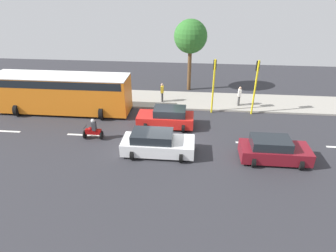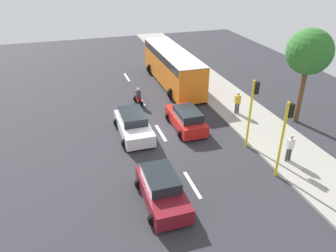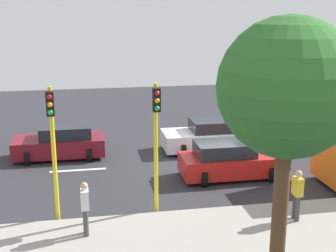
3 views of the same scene
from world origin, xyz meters
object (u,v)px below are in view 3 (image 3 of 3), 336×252
at_px(car_white, 211,136).
at_px(traffic_light_midblock, 156,131).
at_px(car_red, 230,161).
at_px(motorcycle, 313,140).
at_px(pedestrian_by_tree, 85,207).
at_px(car_maroon, 61,143).
at_px(pedestrian_near_signal, 297,193).
at_px(traffic_light_corner, 53,136).
at_px(street_tree_north, 288,90).

bearing_deg(car_white, traffic_light_midblock, -29.51).
distance_m(car_red, motorcycle, 5.42).
distance_m(car_white, pedestrian_by_tree, 10.06).
distance_m(car_maroon, pedestrian_near_signal, 11.37).
bearing_deg(traffic_light_midblock, pedestrian_near_signal, 70.73).
bearing_deg(pedestrian_near_signal, car_white, -176.00).
relative_size(car_white, traffic_light_midblock, 1.02).
xyz_separation_m(car_white, traffic_light_midblock, (6.65, -3.76, 2.22)).
bearing_deg(car_white, pedestrian_by_tree, -37.62).
distance_m(motorcycle, pedestrian_by_tree, 12.63).
bearing_deg(traffic_light_corner, traffic_light_midblock, 90.00).
distance_m(pedestrian_near_signal, traffic_light_corner, 7.99).
height_order(car_red, street_tree_north, street_tree_north).
height_order(car_maroon, car_red, same).
bearing_deg(car_red, traffic_light_midblock, -50.33).
xyz_separation_m(car_maroon, traffic_light_corner, (6.77, 0.15, 2.22)).
height_order(car_white, pedestrian_by_tree, pedestrian_by_tree).
bearing_deg(car_red, car_maroon, -119.03).
relative_size(motorcycle, street_tree_north, 0.23).
distance_m(pedestrian_by_tree, street_tree_north, 7.18).
bearing_deg(traffic_light_midblock, car_red, 129.67).
bearing_deg(motorcycle, traffic_light_midblock, -58.05).
bearing_deg(pedestrian_near_signal, car_red, -169.53).
bearing_deg(traffic_light_midblock, pedestrian_by_tree, -61.01).
bearing_deg(car_maroon, pedestrian_by_tree, 7.47).
bearing_deg(motorcycle, traffic_light_corner, -65.85).
distance_m(car_maroon, street_tree_north, 13.90).
xyz_separation_m(pedestrian_near_signal, street_tree_north, (3.68, -2.27, 4.10)).
distance_m(motorcycle, street_tree_north, 13.02).
distance_m(car_red, pedestrian_by_tree, 7.26).
xyz_separation_m(car_red, traffic_light_corner, (2.92, -6.80, 2.22)).
bearing_deg(car_maroon, car_white, 89.01).
height_order(car_white, street_tree_north, street_tree_north).
height_order(car_white, traffic_light_corner, traffic_light_corner).
bearing_deg(car_maroon, traffic_light_corner, 1.28).
relative_size(motorcycle, traffic_light_corner, 0.34).
bearing_deg(car_maroon, motorcycle, 82.65).
bearing_deg(street_tree_north, pedestrian_by_tree, -131.12).
bearing_deg(pedestrian_near_signal, car_maroon, -136.84).
distance_m(car_red, street_tree_north, 9.36).
height_order(pedestrian_by_tree, traffic_light_midblock, traffic_light_midblock).
xyz_separation_m(traffic_light_midblock, street_tree_north, (5.19, 2.06, 2.23)).
bearing_deg(car_red, motorcycle, 115.45).
height_order(car_red, pedestrian_by_tree, pedestrian_by_tree).
bearing_deg(traffic_light_corner, motorcycle, 114.15).
bearing_deg(traffic_light_midblock, car_white, 150.49).
xyz_separation_m(car_red, pedestrian_near_signal, (4.43, 0.82, 0.35)).
height_order(pedestrian_by_tree, traffic_light_corner, traffic_light_corner).
bearing_deg(pedestrian_by_tree, car_maroon, -172.53).
relative_size(car_white, motorcycle, 2.99).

